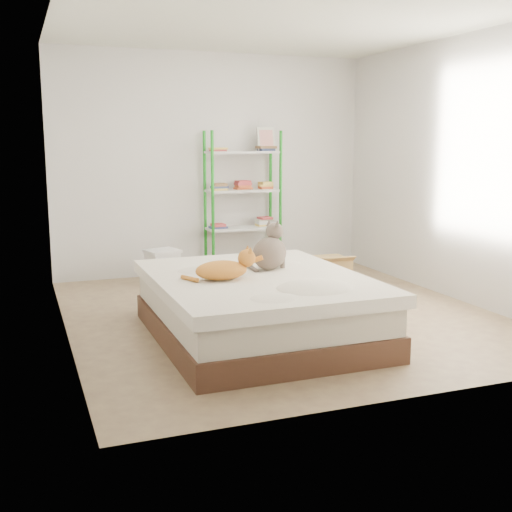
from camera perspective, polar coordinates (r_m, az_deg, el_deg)
name	(u,v)px	position (r m, az deg, el deg)	size (l,w,h in m)	color
room	(281,173)	(5.77, 2.22, 7.38)	(3.81, 4.21, 2.61)	tan
bed	(257,307)	(5.21, 0.13, -4.53)	(1.63, 2.04, 0.52)	#462A1D
orange_cat	(221,268)	(4.98, -3.11, -1.05)	(0.48, 0.26, 0.20)	orange
grey_cat	(270,246)	(5.36, 1.21, 0.88)	(0.29, 0.35, 0.40)	#826D5C
shelf_unit	(243,207)	(7.67, -1.14, 4.41)	(0.88, 0.36, 1.74)	#1C881F
cardboard_box	(324,274)	(6.92, 6.04, -1.58)	(0.52, 0.50, 0.40)	tan
white_bin	(163,267)	(7.19, -8.29, -0.98)	(0.41, 0.39, 0.40)	white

